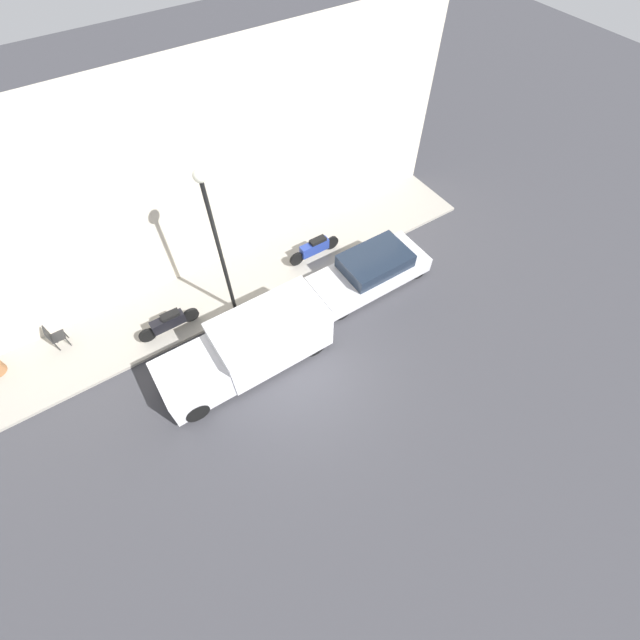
# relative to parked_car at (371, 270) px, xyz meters

# --- Properties ---
(ground_plane) EXTENTS (60.00, 60.00, 0.00)m
(ground_plane) POSITION_rel_parked_car_xyz_m (-1.91, 3.89, -0.60)
(ground_plane) COLOR #38383D
(sidewalk) EXTENTS (2.62, 18.32, 0.11)m
(sidewalk) POSITION_rel_parked_car_xyz_m (2.51, 3.89, -0.54)
(sidewalk) COLOR gray
(sidewalk) RESTS_ON ground_plane
(building_facade) EXTENTS (0.30, 18.32, 7.10)m
(building_facade) POSITION_rel_parked_car_xyz_m (3.97, 3.89, 2.95)
(building_facade) COLOR beige
(building_facade) RESTS_ON ground_plane
(parked_car) EXTENTS (1.75, 4.24, 1.24)m
(parked_car) POSITION_rel_parked_car_xyz_m (0.00, 0.00, 0.00)
(parked_car) COLOR silver
(parked_car) RESTS_ON ground_plane
(delivery_van) EXTENTS (1.81, 5.19, 1.74)m
(delivery_van) POSITION_rel_parked_car_xyz_m (-0.66, 5.13, 0.30)
(delivery_van) COLOR silver
(delivery_van) RESTS_ON ground_plane
(motorcycle_black) EXTENTS (0.30, 2.01, 0.76)m
(motorcycle_black) POSITION_rel_parked_car_xyz_m (1.80, 6.75, -0.07)
(motorcycle_black) COLOR black
(motorcycle_black) RESTS_ON sidewalk
(motorcycle_blue) EXTENTS (0.30, 2.08, 0.77)m
(motorcycle_blue) POSITION_rel_parked_car_xyz_m (2.06, 1.01, -0.06)
(motorcycle_blue) COLOR navy
(motorcycle_blue) RESTS_ON sidewalk
(streetlamp) EXTENTS (0.35, 0.35, 5.47)m
(streetlamp) POSITION_rel_parked_car_xyz_m (1.46, 4.62, 3.09)
(streetlamp) COLOR black
(streetlamp) RESTS_ON sidewalk
(cafe_chair) EXTENTS (0.40, 0.40, 0.95)m
(cafe_chair) POSITION_rel_parked_car_xyz_m (3.16, 9.96, 0.04)
(cafe_chair) COLOR #262626
(cafe_chair) RESTS_ON sidewalk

